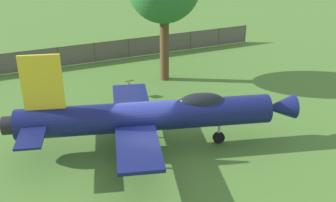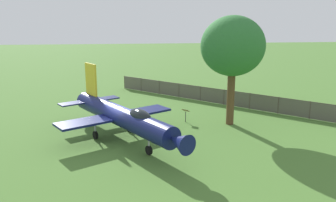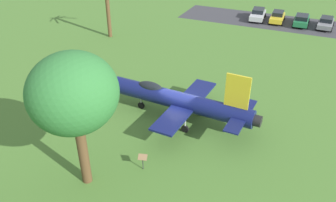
% 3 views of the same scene
% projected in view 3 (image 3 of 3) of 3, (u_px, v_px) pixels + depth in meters
% --- Properties ---
extents(ground_plane, '(200.00, 200.00, 0.00)m').
position_uv_depth(ground_plane, '(179.00, 119.00, 27.83)').
color(ground_plane, '#47722D').
extents(parking_strip, '(24.37, 31.55, 0.00)m').
position_uv_depth(parking_strip, '(290.00, 24.00, 49.48)').
color(parking_strip, '#38383D').
rests_on(parking_strip, ground_plane).
extents(display_jet, '(9.22, 12.86, 5.05)m').
position_uv_depth(display_jet, '(175.00, 99.00, 27.03)').
color(display_jet, '#111951').
rests_on(display_jet, ground_plane).
extents(shade_tree, '(5.13, 4.69, 8.81)m').
position_uv_depth(shade_tree, '(74.00, 95.00, 18.48)').
color(shade_tree, brown).
rests_on(shade_tree, ground_plane).
extents(palm_tree, '(3.93, 3.58, 7.83)m').
position_uv_depth(palm_tree, '(108.00, 6.00, 42.74)').
color(palm_tree, brown).
rests_on(palm_tree, ground_plane).
extents(info_plaque, '(0.71, 0.70, 1.14)m').
position_uv_depth(info_plaque, '(143.00, 159.00, 22.22)').
color(info_plaque, '#333333').
rests_on(info_plaque, ground_plane).
extents(parked_car_gray, '(4.76, 3.82, 1.45)m').
position_uv_depth(parked_car_gray, '(326.00, 23.00, 47.48)').
color(parked_car_gray, slate).
rests_on(parked_car_gray, ground_plane).
extents(parked_car_green, '(4.99, 4.24, 1.56)m').
position_uv_depth(parked_car_green, '(302.00, 20.00, 48.46)').
color(parked_car_green, '#1E6B3D').
rests_on(parked_car_green, ground_plane).
extents(parked_car_yellow, '(4.63, 3.98, 1.51)m').
position_uv_depth(parked_car_yellow, '(277.00, 17.00, 49.83)').
color(parked_car_yellow, gold).
rests_on(parked_car_yellow, ground_plane).
extents(parked_car_silver, '(4.92, 4.38, 1.58)m').
position_uv_depth(parked_car_silver, '(258.00, 14.00, 50.85)').
color(parked_car_silver, '#B2B5BA').
rests_on(parked_car_silver, ground_plane).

